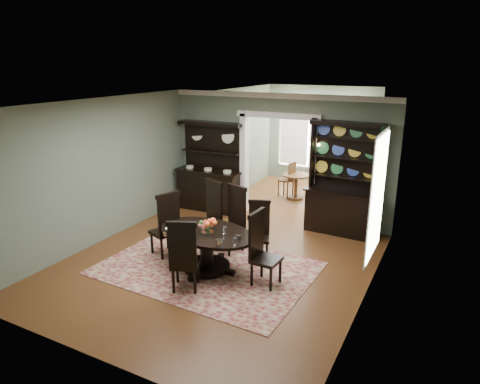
% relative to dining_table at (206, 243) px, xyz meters
% --- Properties ---
extents(room, '(5.51, 6.01, 3.01)m').
position_rel_dining_table_xyz_m(room, '(0.05, 0.26, 1.04)').
color(room, brown).
rests_on(room, ground).
extents(parlor, '(3.51, 3.50, 3.01)m').
position_rel_dining_table_xyz_m(parlor, '(0.05, 5.75, 0.98)').
color(parlor, brown).
rests_on(parlor, ground).
extents(doorway_trim, '(2.08, 0.25, 2.57)m').
position_rel_dining_table_xyz_m(doorway_trim, '(0.05, 3.21, 1.09)').
color(doorway_trim, white).
rests_on(doorway_trim, floor).
extents(right_window, '(0.15, 1.47, 2.12)m').
position_rel_dining_table_xyz_m(right_window, '(2.74, 1.14, 1.07)').
color(right_window, white).
rests_on(right_window, wall_right).
extents(wall_sconce, '(0.27, 0.21, 0.21)m').
position_rel_dining_table_xyz_m(wall_sconce, '(1.00, 3.06, 1.36)').
color(wall_sconce, gold).
rests_on(wall_sconce, back_wall_right).
extents(rug, '(3.91, 2.76, 0.01)m').
position_rel_dining_table_xyz_m(rug, '(-0.02, 0.02, -0.53)').
color(rug, maroon).
rests_on(rug, floor).
extents(dining_table, '(2.10, 2.04, 0.76)m').
position_rel_dining_table_xyz_m(dining_table, '(0.00, 0.00, 0.00)').
color(dining_table, black).
rests_on(dining_table, rug).
extents(centerpiece, '(1.52, 0.98, 0.25)m').
position_rel_dining_table_xyz_m(centerpiece, '(0.08, -0.06, 0.30)').
color(centerpiece, silver).
rests_on(centerpiece, dining_table).
extents(chair_far_left, '(0.65, 0.63, 1.37)m').
position_rel_dining_table_xyz_m(chair_far_left, '(-0.53, 1.03, 0.19)').
color(chair_far_left, black).
rests_on(chair_far_left, rug).
extents(chair_far_mid, '(0.62, 0.60, 1.34)m').
position_rel_dining_table_xyz_m(chair_far_mid, '(0.02, 1.01, 0.17)').
color(chair_far_mid, black).
rests_on(chair_far_mid, rug).
extents(chair_far_right, '(0.55, 0.54, 1.15)m').
position_rel_dining_table_xyz_m(chair_far_right, '(0.61, 0.95, 0.07)').
color(chair_far_right, black).
rests_on(chair_far_right, rug).
extents(chair_end_left, '(0.61, 0.62, 1.33)m').
position_rel_dining_table_xyz_m(chair_end_left, '(-0.98, 0.14, 0.17)').
color(chair_end_left, black).
rests_on(chair_end_left, rug).
extents(chair_end_right, '(0.49, 0.51, 1.31)m').
position_rel_dining_table_xyz_m(chair_end_right, '(1.09, -0.00, 0.15)').
color(chair_end_right, black).
rests_on(chair_end_right, rug).
extents(chair_near, '(0.62, 0.61, 1.29)m').
position_rel_dining_table_xyz_m(chair_near, '(0.10, -0.85, 0.15)').
color(chair_near, black).
rests_on(chair_near, rug).
extents(sideboard, '(1.73, 0.65, 2.25)m').
position_rel_dining_table_xyz_m(sideboard, '(-1.70, 2.95, 0.25)').
color(sideboard, black).
rests_on(sideboard, floor).
extents(welsh_dresser, '(1.61, 0.64, 2.48)m').
position_rel_dining_table_xyz_m(welsh_dresser, '(1.70, 2.94, 0.37)').
color(welsh_dresser, black).
rests_on(welsh_dresser, floor).
extents(parlor_table, '(0.76, 0.76, 0.71)m').
position_rel_dining_table_xyz_m(parlor_table, '(-0.03, 4.76, -0.07)').
color(parlor_table, '#522F17').
rests_on(parlor_table, parlor_floor).
extents(parlor_chair_left, '(0.45, 0.44, 1.01)m').
position_rel_dining_table_xyz_m(parlor_chair_left, '(-0.29, 4.85, 0.01)').
color(parlor_chair_left, '#522F17').
rests_on(parlor_chair_left, parlor_floor).
extents(parlor_chair_right, '(0.39, 0.39, 0.92)m').
position_rel_dining_table_xyz_m(parlor_chair_right, '(0.70, 4.98, -0.04)').
color(parlor_chair_right, '#522F17').
rests_on(parlor_chair_right, parlor_floor).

